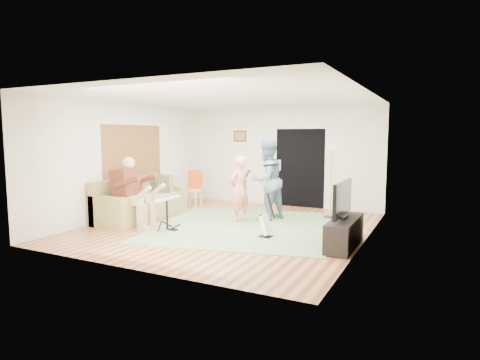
# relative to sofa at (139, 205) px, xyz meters

# --- Properties ---
(floor) EXTENTS (6.00, 6.00, 0.00)m
(floor) POSITION_rel_sofa_xyz_m (2.30, 0.17, -0.31)
(floor) COLOR brown
(floor) RESTS_ON ground
(walls) EXTENTS (5.50, 6.00, 2.70)m
(walls) POSITION_rel_sofa_xyz_m (2.30, 0.17, 1.04)
(walls) COLOR silver
(walls) RESTS_ON floor
(ceiling) EXTENTS (6.00, 6.00, 0.00)m
(ceiling) POSITION_rel_sofa_xyz_m (2.30, 0.17, 2.39)
(ceiling) COLOR white
(ceiling) RESTS_ON walls
(window_blinds) EXTENTS (0.00, 2.05, 2.05)m
(window_blinds) POSITION_rel_sofa_xyz_m (-0.44, 0.37, 1.24)
(window_blinds) COLOR brown
(window_blinds) RESTS_ON walls
(doorway) EXTENTS (2.10, 0.00, 2.10)m
(doorway) POSITION_rel_sofa_xyz_m (2.85, 3.16, 0.74)
(doorway) COLOR black
(doorway) RESTS_ON walls
(picture_frame) EXTENTS (0.42, 0.03, 0.32)m
(picture_frame) POSITION_rel_sofa_xyz_m (1.05, 3.16, 1.59)
(picture_frame) COLOR #3F2314
(picture_frame) RESTS_ON walls
(area_rug) EXTENTS (4.32, 4.48, 0.02)m
(area_rug) POSITION_rel_sofa_xyz_m (2.54, 0.34, -0.30)
(area_rug) COLOR #5E7F4D
(area_rug) RESTS_ON floor
(sofa) EXTENTS (0.96, 2.32, 0.94)m
(sofa) POSITION_rel_sofa_xyz_m (0.00, 0.00, 0.00)
(sofa) COLOR olive
(sofa) RESTS_ON floor
(drummer) EXTENTS (0.96, 0.54, 1.47)m
(drummer) POSITION_rel_sofa_xyz_m (0.45, -0.65, 0.26)
(drummer) COLOR #572518
(drummer) RESTS_ON sofa
(drum_kit) EXTENTS (0.39, 0.70, 0.72)m
(drum_kit) POSITION_rel_sofa_xyz_m (1.30, -0.65, 0.00)
(drum_kit) COLOR black
(drum_kit) RESTS_ON floor
(singer) EXTENTS (0.50, 0.62, 1.47)m
(singer) POSITION_rel_sofa_xyz_m (2.26, 0.74, 0.42)
(singer) COLOR #F17968
(singer) RESTS_ON floor
(microphone) EXTENTS (0.06, 0.06, 0.24)m
(microphone) POSITION_rel_sofa_xyz_m (2.46, 0.74, 0.78)
(microphone) COLOR black
(microphone) RESTS_ON singer
(guitarist) EXTENTS (0.98, 1.09, 1.85)m
(guitarist) POSITION_rel_sofa_xyz_m (2.72, 1.19, 0.61)
(guitarist) COLOR slate
(guitarist) RESTS_ON floor
(guitar_held) EXTENTS (0.25, 0.61, 0.26)m
(guitar_held) POSITION_rel_sofa_xyz_m (2.92, 1.19, 0.95)
(guitar_held) COLOR white
(guitar_held) RESTS_ON guitarist
(guitar_spare) EXTENTS (0.31, 0.28, 0.86)m
(guitar_spare) POSITION_rel_sofa_xyz_m (3.34, -0.29, -0.07)
(guitar_spare) COLOR black
(guitar_spare) RESTS_ON floor
(torchiere_lamp) EXTENTS (0.30, 0.30, 1.69)m
(torchiere_lamp) POSITION_rel_sofa_xyz_m (3.97, 2.07, 0.84)
(torchiere_lamp) COLOR black
(torchiere_lamp) RESTS_ON floor
(dining_chair) EXTENTS (0.46, 0.48, 0.98)m
(dining_chair) POSITION_rel_sofa_xyz_m (0.24, 1.94, 0.04)
(dining_chair) COLOR beige
(dining_chair) RESTS_ON floor
(tv_cabinet) EXTENTS (0.40, 1.40, 0.50)m
(tv_cabinet) POSITION_rel_sofa_xyz_m (4.80, -0.29, -0.06)
(tv_cabinet) COLOR black
(tv_cabinet) RESTS_ON floor
(television) EXTENTS (0.06, 1.18, 0.60)m
(television) POSITION_rel_sofa_xyz_m (4.75, -0.29, 0.54)
(television) COLOR black
(television) RESTS_ON tv_cabinet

